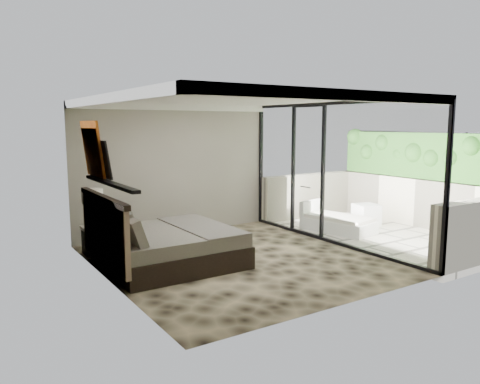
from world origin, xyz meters
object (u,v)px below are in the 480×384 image
bed (163,245)px  table_lamp (93,203)px  ottoman (366,215)px  lounger (336,222)px  nightstand (97,241)px

bed → table_lamp: 1.64m
ottoman → lounger: 0.98m
ottoman → table_lamp: bearing=170.6°
nightstand → table_lamp: table_lamp is taller
table_lamp → ottoman: (6.07, -1.00, -0.71)m
nightstand → table_lamp: size_ratio=0.72×
lounger → bed: bearing=172.7°
bed → nightstand: 1.51m
bed → nightstand: bed is taller
table_lamp → ottoman: 6.19m
nightstand → ottoman: ottoman is taller
ottoman → lounger: lounger is taller
nightstand → ottoman: size_ratio=0.97×
bed → ottoman: bed is taller
table_lamp → ottoman: size_ratio=1.36×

